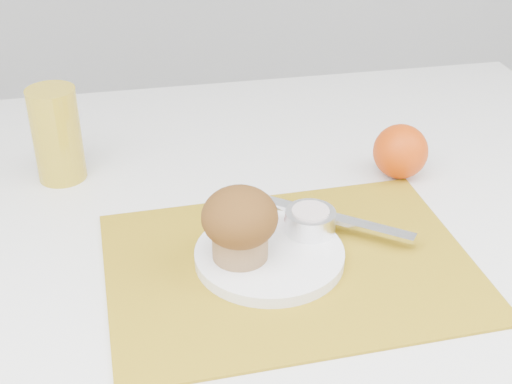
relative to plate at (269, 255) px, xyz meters
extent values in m
cube|color=#A68217|center=(0.02, -0.01, -0.01)|extent=(0.43, 0.32, 0.00)
cylinder|color=white|center=(0.00, 0.00, 0.00)|extent=(0.22, 0.22, 0.01)
cylinder|color=white|center=(0.06, 0.03, 0.02)|extent=(0.07, 0.07, 0.03)
cylinder|color=silver|center=(0.06, 0.03, 0.03)|extent=(0.05, 0.05, 0.01)
ellipsoid|color=#500202|center=(0.01, 0.06, 0.02)|extent=(0.02, 0.02, 0.02)
ellipsoid|color=#570211|center=(0.04, 0.04, 0.02)|extent=(0.02, 0.02, 0.02)
cube|color=silver|center=(0.09, 0.05, 0.01)|extent=(0.18, 0.15, 0.01)
sphere|color=#D44407|center=(0.22, 0.17, 0.03)|extent=(0.08, 0.08, 0.08)
cylinder|color=gold|center=(-0.24, 0.26, 0.06)|extent=(0.08, 0.08, 0.13)
cylinder|color=#9C754B|center=(-0.04, 0.00, 0.02)|extent=(0.08, 0.08, 0.03)
ellipsoid|color=#3A1F0A|center=(-0.04, 0.00, 0.06)|extent=(0.09, 0.09, 0.07)
camera|label=1|loc=(-0.15, -0.66, 0.49)|focal=50.00mm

